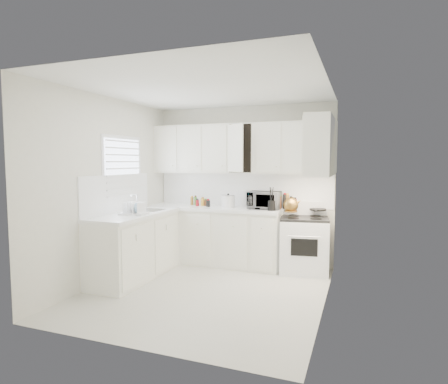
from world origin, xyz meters
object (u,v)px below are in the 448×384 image
at_px(microwave, 264,198).
at_px(utensil_crock, 272,198).
at_px(stove, 304,237).
at_px(dish_rack, 134,207).
at_px(rice_cooker, 228,200).
at_px(tea_kettle, 291,204).

bearing_deg(microwave, utensil_crock, -46.05).
relative_size(stove, microwave, 2.21).
relative_size(microwave, dish_rack, 1.36).
xyz_separation_m(stove, rice_cooker, (-1.23, 0.01, 0.52)).
relative_size(stove, tea_kettle, 3.95).
relative_size(microwave, rice_cooker, 2.20).
relative_size(rice_cooker, utensil_crock, 0.61).
xyz_separation_m(microwave, rice_cooker, (-0.60, 0.00, -0.05)).
xyz_separation_m(stove, utensil_crock, (-0.48, -0.15, 0.59)).
height_order(microwave, rice_cooker, microwave).
distance_m(tea_kettle, microwave, 0.48).
relative_size(stove, rice_cooker, 4.86).
xyz_separation_m(tea_kettle, rice_cooker, (-1.05, 0.17, -0.01)).
distance_m(stove, utensil_crock, 0.77).
height_order(tea_kettle, utensil_crock, utensil_crock).
distance_m(rice_cooker, utensil_crock, 0.78).
bearing_deg(tea_kettle, microwave, 158.04).
height_order(stove, microwave, microwave).
xyz_separation_m(utensil_crock, dish_rack, (-1.72, -1.08, -0.09)).
height_order(stove, rice_cooker, rice_cooker).
xyz_separation_m(stove, microwave, (-0.63, 0.01, 0.57)).
distance_m(microwave, dish_rack, 2.00).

